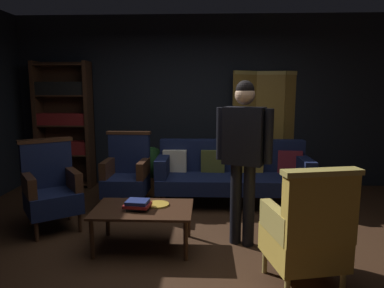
{
  "coord_description": "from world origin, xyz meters",
  "views": [
    {
      "loc": [
        0.17,
        -3.4,
        1.62
      ],
      "look_at": [
        0.0,
        0.8,
        0.95
      ],
      "focal_mm": 32.57,
      "sensor_mm": 36.0,
      "label": 1
    }
  ],
  "objects_px": {
    "coffee_table": "(143,212)",
    "armchair_wing_left": "(51,187)",
    "velvet_couch": "(232,171)",
    "armchair_gilt_accent": "(308,232)",
    "bookshelf": "(64,122)",
    "book_black_cloth": "(138,208)",
    "standing_figure": "(244,148)",
    "brass_tray": "(158,204)",
    "armchair_wing_right": "(127,173)",
    "book_red_leather": "(138,205)",
    "book_navy_cloth": "(137,202)",
    "potted_plant": "(152,167)",
    "folding_screen": "(270,128)"
  },
  "relations": [
    {
      "from": "coffee_table",
      "to": "armchair_wing_right",
      "type": "bearing_deg",
      "value": 109.94
    },
    {
      "from": "armchair_wing_left",
      "to": "book_red_leather",
      "type": "height_order",
      "value": "armchair_wing_left"
    },
    {
      "from": "folding_screen",
      "to": "bookshelf",
      "type": "height_order",
      "value": "bookshelf"
    },
    {
      "from": "folding_screen",
      "to": "armchair_gilt_accent",
      "type": "distance_m",
      "value": 3.14
    },
    {
      "from": "coffee_table",
      "to": "armchair_wing_left",
      "type": "height_order",
      "value": "armchair_wing_left"
    },
    {
      "from": "bookshelf",
      "to": "armchair_wing_right",
      "type": "distance_m",
      "value": 1.73
    },
    {
      "from": "coffee_table",
      "to": "armchair_wing_left",
      "type": "relative_size",
      "value": 0.96
    },
    {
      "from": "armchair_wing_right",
      "to": "book_red_leather",
      "type": "bearing_deg",
      "value": -72.67
    },
    {
      "from": "armchair_gilt_accent",
      "to": "armchair_wing_left",
      "type": "relative_size",
      "value": 1.0
    },
    {
      "from": "book_black_cloth",
      "to": "coffee_table",
      "type": "bearing_deg",
      "value": 42.27
    },
    {
      "from": "book_black_cloth",
      "to": "book_navy_cloth",
      "type": "bearing_deg",
      "value": 0.0
    },
    {
      "from": "bookshelf",
      "to": "book_black_cloth",
      "type": "height_order",
      "value": "bookshelf"
    },
    {
      "from": "book_navy_cloth",
      "to": "brass_tray",
      "type": "relative_size",
      "value": 0.9
    },
    {
      "from": "folding_screen",
      "to": "book_red_leather",
      "type": "height_order",
      "value": "folding_screen"
    },
    {
      "from": "coffee_table",
      "to": "armchair_wing_right",
      "type": "distance_m",
      "value": 1.27
    },
    {
      "from": "velvet_couch",
      "to": "armchair_gilt_accent",
      "type": "distance_m",
      "value": 2.24
    },
    {
      "from": "bookshelf",
      "to": "book_red_leather",
      "type": "bearing_deg",
      "value": -54.16
    },
    {
      "from": "standing_figure",
      "to": "book_navy_cloth",
      "type": "distance_m",
      "value": 1.2
    },
    {
      "from": "coffee_table",
      "to": "book_black_cloth",
      "type": "bearing_deg",
      "value": -137.73
    },
    {
      "from": "standing_figure",
      "to": "book_red_leather",
      "type": "bearing_deg",
      "value": -171.4
    },
    {
      "from": "book_red_leather",
      "to": "book_navy_cloth",
      "type": "height_order",
      "value": "book_navy_cloth"
    },
    {
      "from": "book_black_cloth",
      "to": "book_red_leather",
      "type": "height_order",
      "value": "book_red_leather"
    },
    {
      "from": "armchair_gilt_accent",
      "to": "potted_plant",
      "type": "relative_size",
      "value": 1.42
    },
    {
      "from": "armchair_gilt_accent",
      "to": "book_black_cloth",
      "type": "distance_m",
      "value": 1.64
    },
    {
      "from": "armchair_wing_right",
      "to": "book_navy_cloth",
      "type": "relative_size",
      "value": 4.87
    },
    {
      "from": "book_black_cloth",
      "to": "book_red_leather",
      "type": "distance_m",
      "value": 0.03
    },
    {
      "from": "bookshelf",
      "to": "brass_tray",
      "type": "distance_m",
      "value": 2.88
    },
    {
      "from": "standing_figure",
      "to": "brass_tray",
      "type": "xyz_separation_m",
      "value": [
        -0.88,
        -0.03,
        -0.6
      ]
    },
    {
      "from": "folding_screen",
      "to": "book_black_cloth",
      "type": "bearing_deg",
      "value": -125.52
    },
    {
      "from": "book_black_cloth",
      "to": "armchair_gilt_accent",
      "type": "bearing_deg",
      "value": -23.92
    },
    {
      "from": "standing_figure",
      "to": "potted_plant",
      "type": "xyz_separation_m",
      "value": [
        -1.22,
        1.74,
        -0.61
      ]
    },
    {
      "from": "velvet_couch",
      "to": "armchair_wing_right",
      "type": "relative_size",
      "value": 2.04
    },
    {
      "from": "armchair_gilt_accent",
      "to": "brass_tray",
      "type": "height_order",
      "value": "armchair_gilt_accent"
    },
    {
      "from": "armchair_wing_left",
      "to": "standing_figure",
      "type": "height_order",
      "value": "standing_figure"
    },
    {
      "from": "bookshelf",
      "to": "book_black_cloth",
      "type": "bearing_deg",
      "value": -54.16
    },
    {
      "from": "armchair_gilt_accent",
      "to": "armchair_wing_right",
      "type": "xyz_separation_m",
      "value": [
        -1.88,
        1.9,
        0.0
      ]
    },
    {
      "from": "velvet_couch",
      "to": "armchair_wing_right",
      "type": "height_order",
      "value": "armchair_wing_right"
    },
    {
      "from": "bookshelf",
      "to": "coffee_table",
      "type": "distance_m",
      "value": 2.88
    },
    {
      "from": "armchair_wing_left",
      "to": "potted_plant",
      "type": "bearing_deg",
      "value": 55.72
    },
    {
      "from": "book_black_cloth",
      "to": "brass_tray",
      "type": "height_order",
      "value": "book_black_cloth"
    },
    {
      "from": "book_navy_cloth",
      "to": "standing_figure",
      "type": "bearing_deg",
      "value": 8.6
    },
    {
      "from": "brass_tray",
      "to": "standing_figure",
      "type": "bearing_deg",
      "value": 1.73
    },
    {
      "from": "standing_figure",
      "to": "armchair_wing_right",
      "type": "bearing_deg",
      "value": 143.55
    },
    {
      "from": "armchair_wing_right",
      "to": "book_red_leather",
      "type": "relative_size",
      "value": 4.16
    },
    {
      "from": "velvet_couch",
      "to": "potted_plant",
      "type": "xyz_separation_m",
      "value": [
        -1.22,
        0.37,
        -0.04
      ]
    },
    {
      "from": "standing_figure",
      "to": "potted_plant",
      "type": "height_order",
      "value": "standing_figure"
    },
    {
      "from": "bookshelf",
      "to": "coffee_table",
      "type": "xyz_separation_m",
      "value": [
        1.68,
        -2.22,
        -0.7
      ]
    },
    {
      "from": "bookshelf",
      "to": "standing_figure",
      "type": "xyz_separation_m",
      "value": [
        2.7,
        -2.11,
        -0.05
      ]
    },
    {
      "from": "standing_figure",
      "to": "book_red_leather",
      "type": "xyz_separation_m",
      "value": [
        -1.06,
        -0.16,
        -0.56
      ]
    },
    {
      "from": "armchair_gilt_accent",
      "to": "standing_figure",
      "type": "distance_m",
      "value": 1.07
    }
  ]
}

